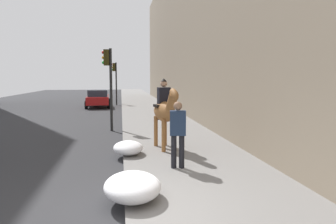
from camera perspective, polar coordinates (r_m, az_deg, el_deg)
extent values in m
cube|color=slate|center=(6.32, 10.77, -16.00)|extent=(120.00, 3.81, 0.12)
ellipsoid|color=brown|center=(10.52, -0.66, 0.11)|extent=(1.57, 0.80, 0.66)
cylinder|color=brown|center=(10.25, 0.95, -4.03)|extent=(0.13, 0.13, 1.01)
cylinder|color=brown|center=(10.15, -0.77, -4.13)|extent=(0.13, 0.13, 1.01)
cylinder|color=brown|center=(11.09, -0.54, -3.26)|extent=(0.13, 0.13, 1.01)
cylinder|color=brown|center=(11.00, -2.14, -3.34)|extent=(0.13, 0.13, 1.01)
cylinder|color=brown|center=(9.76, 0.67, 1.69)|extent=(0.67, 0.38, 0.68)
ellipsoid|color=brown|center=(9.55, 1.07, 3.09)|extent=(0.65, 0.32, 0.49)
cylinder|color=black|center=(11.21, -1.72, -0.03)|extent=(0.29, 0.15, 0.55)
cube|color=black|center=(10.55, -0.74, 1.12)|extent=(0.53, 0.66, 0.08)
cube|color=black|center=(10.53, -0.74, 2.83)|extent=(0.34, 0.42, 0.55)
sphere|color=tan|center=(10.52, -0.74, 4.97)|extent=(0.22, 0.22, 0.22)
cone|color=black|center=(10.52, -0.74, 5.63)|extent=(0.23, 0.23, 0.10)
cylinder|color=black|center=(8.36, 1.02, -6.91)|extent=(0.14, 0.14, 0.85)
cylinder|color=black|center=(8.37, 2.40, -6.91)|extent=(0.14, 0.14, 0.85)
cube|color=#1E2D47|center=(8.23, 1.72, -1.92)|extent=(0.32, 0.43, 0.62)
sphere|color=#8C664C|center=(8.18, 1.73, 1.06)|extent=(0.22, 0.22, 0.22)
cube|color=maroon|center=(27.00, -12.10, 2.11)|extent=(4.11, 1.83, 0.60)
cube|color=#262D38|center=(26.73, -12.14, 3.27)|extent=(2.13, 1.56, 0.52)
cylinder|color=black|center=(28.32, -13.71, 1.64)|extent=(0.65, 0.24, 0.64)
cylinder|color=black|center=(28.26, -10.27, 1.70)|extent=(0.65, 0.24, 0.64)
cylinder|color=black|center=(25.82, -14.07, 1.21)|extent=(0.65, 0.24, 0.64)
cylinder|color=black|center=(25.75, -10.29, 1.29)|extent=(0.65, 0.24, 0.64)
cylinder|color=black|center=(14.87, -9.90, 3.76)|extent=(0.12, 0.12, 3.70)
cube|color=#2D280C|center=(14.89, -10.71, 9.33)|extent=(0.20, 0.24, 0.70)
sphere|color=red|center=(14.91, -11.23, 10.16)|extent=(0.14, 0.14, 0.14)
sphere|color=orange|center=(14.90, -11.21, 9.32)|extent=(0.14, 0.14, 0.14)
sphere|color=green|center=(14.89, -11.19, 8.47)|extent=(0.14, 0.14, 0.14)
cylinder|color=black|center=(28.94, -9.01, 4.86)|extent=(0.12, 0.12, 3.70)
cube|color=#2D280C|center=(28.95, -9.42, 7.73)|extent=(0.20, 0.24, 0.70)
sphere|color=red|center=(28.96, -9.69, 8.16)|extent=(0.14, 0.14, 0.14)
sphere|color=orange|center=(28.95, -9.68, 7.72)|extent=(0.14, 0.14, 0.14)
sphere|color=green|center=(28.94, -9.67, 7.29)|extent=(0.14, 0.14, 0.14)
ellipsoid|color=white|center=(6.39, -6.22, -12.78)|extent=(1.41, 1.08, 0.49)
ellipsoid|color=white|center=(9.94, -6.96, -6.20)|extent=(1.15, 0.89, 0.40)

